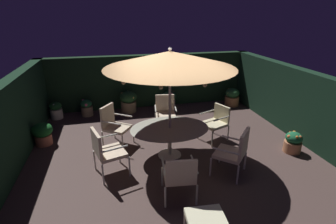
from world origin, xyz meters
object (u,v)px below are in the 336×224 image
object	(u,v)px
patio_dining_table	(170,132)
patio_chair_southeast	(105,149)
patio_chair_north	(216,120)
patio_chair_southwest	(235,150)
potted_plant_front_corner	(56,110)
potted_plant_right_near	(42,133)
potted_plant_left_near	(232,97)
ottoman_footrest	(206,219)
patio_chair_northeast	(165,111)
patio_umbrella	(170,60)
potted_plant_back_center	(128,101)
potted_plant_back_left	(293,142)
patio_chair_east	(114,123)
patio_chair_south	(180,174)
potted_plant_back_right	(87,108)
potted_plant_left_far	(169,98)

from	to	relation	value
patio_dining_table	patio_chair_southeast	xyz separation A→B (m)	(-1.44, -0.44, -0.02)
patio_chair_north	patio_chair_southwest	xyz separation A→B (m)	(-0.27, -1.58, 0.04)
potted_plant_front_corner	potted_plant_right_near	bearing A→B (deg)	-91.00
potted_plant_left_near	ottoman_footrest	bearing A→B (deg)	-119.72
patio_chair_northeast	patio_chair_north	bearing A→B (deg)	-38.52
patio_umbrella	potted_plant_back_center	bearing A→B (deg)	102.80
patio_chair_northeast	potted_plant_back_left	bearing A→B (deg)	-36.19
patio_chair_northeast	patio_chair_southwest	distance (m)	2.66
patio_chair_north	patio_chair_east	xyz separation A→B (m)	(-2.63, 0.30, 0.05)
patio_dining_table	patio_chair_south	size ratio (longest dim) A/B	1.95
patio_chair_southwest	potted_plant_back_right	bearing A→B (deg)	128.12
potted_plant_left_near	potted_plant_front_corner	bearing A→B (deg)	178.82
potted_plant_back_right	potted_plant_left_near	xyz separation A→B (m)	(5.04, -0.15, 0.03)
patio_chair_southwest	potted_plant_back_center	bearing A→B (deg)	113.92
patio_dining_table	potted_plant_front_corner	xyz separation A→B (m)	(-2.98, 2.99, -0.34)
potted_plant_back_center	patio_chair_east	bearing A→B (deg)	-103.69
patio_chair_northeast	patio_chair_south	distance (m)	3.01
patio_umbrella	ottoman_footrest	bearing A→B (deg)	-90.59
patio_chair_east	potted_plant_back_right	distance (m)	2.32
potted_plant_back_center	potted_plant_back_right	size ratio (longest dim) A/B	1.34
patio_umbrella	patio_chair_northeast	size ratio (longest dim) A/B	2.82
potted_plant_back_center	potted_plant_back_right	world-z (taller)	potted_plant_back_center
patio_chair_northeast	potted_plant_right_near	bearing A→B (deg)	-175.81
patio_chair_southwest	potted_plant_left_near	size ratio (longest dim) A/B	1.62
patio_chair_southeast	patio_chair_southwest	size ratio (longest dim) A/B	1.01
patio_dining_table	patio_umbrella	bearing A→B (deg)	168.22
patio_umbrella	potted_plant_back_left	size ratio (longest dim) A/B	5.38
patio_dining_table	patio_chair_southeast	distance (m)	1.51
patio_chair_northeast	potted_plant_back_center	size ratio (longest dim) A/B	1.37
patio_dining_table	potted_plant_right_near	distance (m)	3.28
patio_chair_northeast	patio_chair_southeast	bearing A→B (deg)	-130.70
patio_chair_northeast	ottoman_footrest	world-z (taller)	patio_chair_northeast
potted_plant_front_corner	patio_chair_southwest	bearing A→B (deg)	-44.37
potted_plant_left_near	potted_plant_left_far	xyz separation A→B (m)	(-2.25, 0.33, 0.01)
patio_chair_east	potted_plant_back_center	world-z (taller)	patio_chair_east
patio_dining_table	patio_chair_east	size ratio (longest dim) A/B	1.75
potted_plant_back_center	potted_plant_right_near	bearing A→B (deg)	-141.73
patio_umbrella	potted_plant_back_right	size ratio (longest dim) A/B	5.17
patio_dining_table	potted_plant_right_near	xyz separation A→B (m)	(-3.01, 1.25, -0.30)
potted_plant_back_right	potted_plant_right_near	xyz separation A→B (m)	(-0.96, -1.77, 0.04)
patio_dining_table	potted_plant_back_center	size ratio (longest dim) A/B	2.52
patio_chair_northeast	potted_plant_left_near	bearing A→B (deg)	26.56
potted_plant_left_near	potted_plant_front_corner	world-z (taller)	potted_plant_left_near
patio_dining_table	ottoman_footrest	world-z (taller)	patio_dining_table
patio_chair_south	potted_plant_front_corner	world-z (taller)	patio_chair_south
potted_plant_front_corner	patio_chair_north	bearing A→B (deg)	-29.08
potted_plant_right_near	potted_plant_left_far	size ratio (longest dim) A/B	0.97
patio_chair_southwest	potted_plant_right_near	distance (m)	4.72
patio_dining_table	patio_chair_southeast	size ratio (longest dim) A/B	1.76
patio_chair_south	patio_chair_southwest	world-z (taller)	patio_chair_southwest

